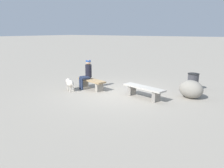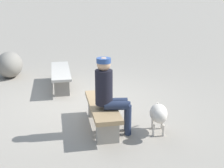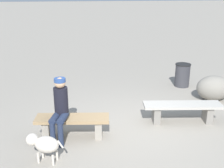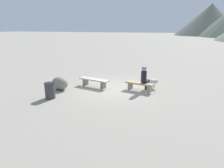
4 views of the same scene
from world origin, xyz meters
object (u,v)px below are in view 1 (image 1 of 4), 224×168
at_px(bench_right, 92,82).
at_px(boulder, 191,89).
at_px(dog, 70,83).
at_px(trash_bin, 193,82).
at_px(bench_left, 143,90).
at_px(seated_person, 87,72).

bearing_deg(bench_right, boulder, -151.72).
distance_m(dog, boulder, 5.13).
relative_size(bench_right, trash_bin, 2.12).
xyz_separation_m(bench_left, seated_person, (2.84, 0.10, 0.43)).
xyz_separation_m(bench_left, dog, (3.21, 0.85, 0.03)).
bearing_deg(seated_person, bench_right, -149.97).
xyz_separation_m(bench_right, dog, (0.60, 0.78, 0.04)).
relative_size(bench_left, boulder, 1.95).
bearing_deg(trash_bin, dog, 36.00).
bearing_deg(boulder, dog, 21.99).
bearing_deg(trash_bin, bench_left, 62.13).
height_order(bench_right, trash_bin, trash_bin).
height_order(bench_left, bench_right, bench_left).
height_order(trash_bin, boulder, trash_bin).
relative_size(seated_person, trash_bin, 1.74).
bearing_deg(boulder, trash_bin, -78.15).
bearing_deg(bench_left, seated_person, 15.07).
bearing_deg(dog, bench_right, -99.30).
bearing_deg(bench_left, bench_right, 14.44).
bearing_deg(dog, trash_bin, -115.69).
distance_m(dog, trash_bin, 5.53).
height_order(bench_right, boulder, boulder).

